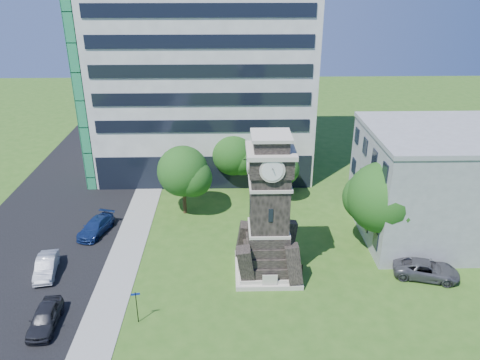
{
  "coord_description": "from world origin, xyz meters",
  "views": [
    {
      "loc": [
        -0.09,
        -30.83,
        23.38
      ],
      "look_at": [
        0.81,
        7.1,
        6.2
      ],
      "focal_mm": 35.0,
      "sensor_mm": 36.0,
      "label": 1
    }
  ],
  "objects_px": {
    "car_east_lot": "(426,269)",
    "street_sign": "(136,304)",
    "car_street_south": "(45,318)",
    "park_bench": "(293,267)",
    "car_street_north": "(96,227)",
    "car_street_mid": "(46,266)",
    "clock_tower": "(269,216)"
  },
  "relations": [
    {
      "from": "clock_tower",
      "to": "car_east_lot",
      "type": "distance_m",
      "value": 13.86
    },
    {
      "from": "car_street_north",
      "to": "park_bench",
      "type": "height_order",
      "value": "car_street_north"
    },
    {
      "from": "car_street_south",
      "to": "car_east_lot",
      "type": "distance_m",
      "value": 29.85
    },
    {
      "from": "car_street_mid",
      "to": "car_street_north",
      "type": "bearing_deg",
      "value": 59.76
    },
    {
      "from": "car_east_lot",
      "to": "street_sign",
      "type": "relative_size",
      "value": 2.01
    },
    {
      "from": "car_street_mid",
      "to": "street_sign",
      "type": "distance_m",
      "value": 10.66
    },
    {
      "from": "car_street_mid",
      "to": "car_street_north",
      "type": "relative_size",
      "value": 0.9
    },
    {
      "from": "car_street_mid",
      "to": "street_sign",
      "type": "relative_size",
      "value": 1.64
    },
    {
      "from": "car_street_north",
      "to": "street_sign",
      "type": "relative_size",
      "value": 1.83
    },
    {
      "from": "park_bench",
      "to": "street_sign",
      "type": "xyz_separation_m",
      "value": [
        -11.94,
        -5.84,
        1.19
      ]
    },
    {
      "from": "clock_tower",
      "to": "car_east_lot",
      "type": "height_order",
      "value": "clock_tower"
    },
    {
      "from": "car_street_south",
      "to": "car_east_lot",
      "type": "xyz_separation_m",
      "value": [
        29.39,
        5.17,
        -0.01
      ]
    },
    {
      "from": "car_street_north",
      "to": "car_east_lot",
      "type": "bearing_deg",
      "value": 1.15
    },
    {
      "from": "clock_tower",
      "to": "car_street_south",
      "type": "relative_size",
      "value": 2.8
    },
    {
      "from": "car_street_mid",
      "to": "park_bench",
      "type": "relative_size",
      "value": 2.62
    },
    {
      "from": "clock_tower",
      "to": "car_street_mid",
      "type": "height_order",
      "value": "clock_tower"
    },
    {
      "from": "car_east_lot",
      "to": "street_sign",
      "type": "xyz_separation_m",
      "value": [
        -22.87,
        -4.9,
        0.91
      ]
    },
    {
      "from": "car_street_south",
      "to": "car_street_mid",
      "type": "relative_size",
      "value": 1.01
    },
    {
      "from": "car_street_north",
      "to": "park_bench",
      "type": "bearing_deg",
      "value": -4.5
    },
    {
      "from": "car_street_south",
      "to": "car_east_lot",
      "type": "height_order",
      "value": "car_street_south"
    },
    {
      "from": "car_street_north",
      "to": "park_bench",
      "type": "distance_m",
      "value": 19.42
    },
    {
      "from": "car_street_mid",
      "to": "street_sign",
      "type": "xyz_separation_m",
      "value": [
        8.68,
        -6.13,
        0.93
      ]
    },
    {
      "from": "car_street_mid",
      "to": "car_east_lot",
      "type": "relative_size",
      "value": 0.82
    },
    {
      "from": "clock_tower",
      "to": "car_street_south",
      "type": "distance_m",
      "value": 18.1
    },
    {
      "from": "car_street_south",
      "to": "park_bench",
      "type": "xyz_separation_m",
      "value": [
        18.46,
        6.12,
        -0.29
      ]
    },
    {
      "from": "car_street_north",
      "to": "park_bench",
      "type": "relative_size",
      "value": 2.92
    },
    {
      "from": "car_street_south",
      "to": "park_bench",
      "type": "bearing_deg",
      "value": 15.65
    },
    {
      "from": "car_east_lot",
      "to": "clock_tower",
      "type": "bearing_deg",
      "value": 100.18
    },
    {
      "from": "car_street_mid",
      "to": "car_east_lot",
      "type": "distance_m",
      "value": 31.57
    },
    {
      "from": "park_bench",
      "to": "clock_tower",
      "type": "bearing_deg",
      "value": -160.15
    },
    {
      "from": "car_street_south",
      "to": "car_street_north",
      "type": "height_order",
      "value": "car_street_south"
    },
    {
      "from": "car_street_south",
      "to": "street_sign",
      "type": "distance_m",
      "value": 6.59
    }
  ]
}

